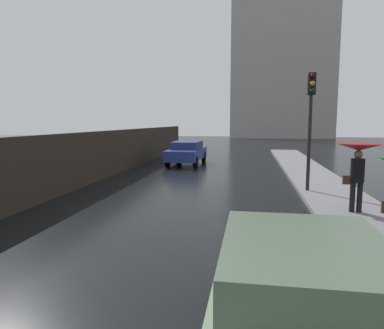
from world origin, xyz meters
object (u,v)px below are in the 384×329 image
at_px(traffic_light, 311,109).
at_px(pedestrian_with_umbrella_near, 358,157).
at_px(car_blue_mid_road, 187,152).
at_px(car_green_near_kerb, 305,317).

bearing_deg(traffic_light, pedestrian_with_umbrella_near, -74.70).
xyz_separation_m(pedestrian_with_umbrella_near, traffic_light, (-0.80, 2.92, 1.35)).
distance_m(car_blue_mid_road, traffic_light, 10.28).
distance_m(car_green_near_kerb, traffic_light, 9.99).
distance_m(pedestrian_with_umbrella_near, traffic_light, 3.32).
relative_size(car_green_near_kerb, traffic_light, 0.99).
bearing_deg(pedestrian_with_umbrella_near, traffic_light, 109.28).
xyz_separation_m(car_blue_mid_road, traffic_light, (5.85, -8.14, 2.26)).
relative_size(car_green_near_kerb, pedestrian_with_umbrella_near, 2.17).
distance_m(car_green_near_kerb, pedestrian_with_umbrella_near, 7.14).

